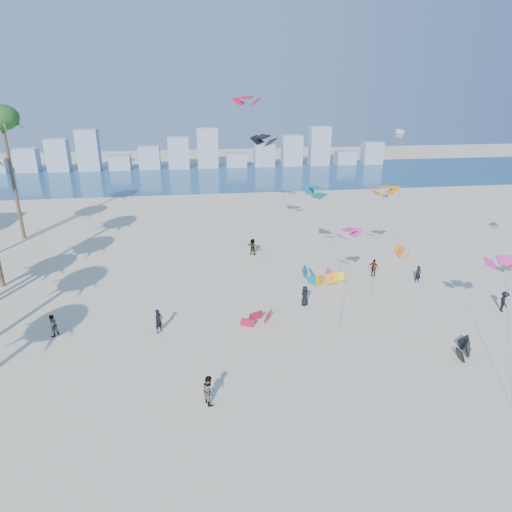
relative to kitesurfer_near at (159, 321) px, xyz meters
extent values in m
plane|color=beige|center=(4.81, -12.71, -0.94)|extent=(220.00, 220.00, 0.00)
plane|color=navy|center=(4.81, 59.29, -0.94)|extent=(220.00, 220.00, 0.00)
imported|color=black|center=(0.00, 0.00, 0.00)|extent=(0.79, 0.82, 1.89)
imported|color=gray|center=(3.42, -8.57, -0.02)|extent=(1.00, 1.10, 1.85)
imported|color=black|center=(11.90, 2.85, -0.08)|extent=(0.95, 1.01, 1.73)
imported|color=gray|center=(19.94, 7.96, -0.08)|extent=(1.04, 0.98, 1.73)
imported|color=black|center=(27.80, -0.43, -0.06)|extent=(0.97, 1.29, 1.77)
imported|color=gray|center=(9.08, 15.28, -0.04)|extent=(1.67, 1.43, 1.81)
imported|color=black|center=(23.52, 5.94, -0.12)|extent=(0.62, 0.42, 1.66)
imported|color=gray|center=(-7.77, 0.51, -0.09)|extent=(1.01, 1.06, 1.72)
cylinder|color=#595959|center=(14.24, 0.07, 2.52)|extent=(1.35, 3.28, 6.94)
cylinder|color=#595959|center=(14.94, 5.17, 3.57)|extent=(2.63, 4.65, 9.04)
cylinder|color=#595959|center=(18.86, 5.09, 3.59)|extent=(1.76, 3.33, 9.08)
cylinder|color=#595959|center=(9.71, 12.44, 5.43)|extent=(0.37, 2.45, 12.75)
cylinder|color=#595959|center=(26.07, 17.16, 5.36)|extent=(0.25, 3.39, 12.61)
cylinder|color=#595959|center=(7.59, 16.73, 7.12)|extent=(2.56, 3.88, 16.14)
cylinder|color=#595959|center=(21.82, -8.65, 2.54)|extent=(1.98, 5.51, 6.99)
cylinder|color=brown|center=(-17.50, 24.29, 6.06)|extent=(0.40, 0.40, 14.00)
ellipsoid|color=#205A20|center=(-17.50, 24.29, 13.06)|extent=(3.80, 3.80, 2.85)
cube|color=#9EADBF|center=(-30.99, 69.29, 1.46)|extent=(4.40, 3.00, 4.80)
cube|color=#9EADBF|center=(-24.79, 69.29, 2.36)|extent=(4.40, 3.00, 6.60)
cube|color=#9EADBF|center=(-18.59, 69.29, 3.26)|extent=(4.40, 3.00, 8.40)
cube|color=#9EADBF|center=(-12.39, 69.29, 0.56)|extent=(4.40, 3.00, 3.00)
cube|color=#9EADBF|center=(-6.19, 69.29, 1.46)|extent=(4.40, 3.00, 4.80)
cube|color=#9EADBF|center=(0.01, 69.29, 2.36)|extent=(4.40, 3.00, 6.60)
cube|color=#9EADBF|center=(6.21, 69.29, 3.26)|extent=(4.40, 3.00, 8.40)
cube|color=#9EADBF|center=(12.41, 69.29, 0.56)|extent=(4.40, 3.00, 3.00)
cube|color=#9EADBF|center=(18.61, 69.29, 1.46)|extent=(4.40, 3.00, 4.80)
cube|color=#9EADBF|center=(24.81, 69.29, 2.36)|extent=(4.40, 3.00, 6.60)
cube|color=#9EADBF|center=(31.01, 69.29, 3.26)|extent=(4.40, 3.00, 8.40)
cube|color=#9EADBF|center=(37.21, 69.29, 0.56)|extent=(4.40, 3.00, 3.00)
cube|color=#9EADBF|center=(43.41, 69.29, 1.46)|extent=(4.40, 3.00, 4.80)
camera|label=1|loc=(3.22, -30.53, 16.81)|focal=31.76mm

